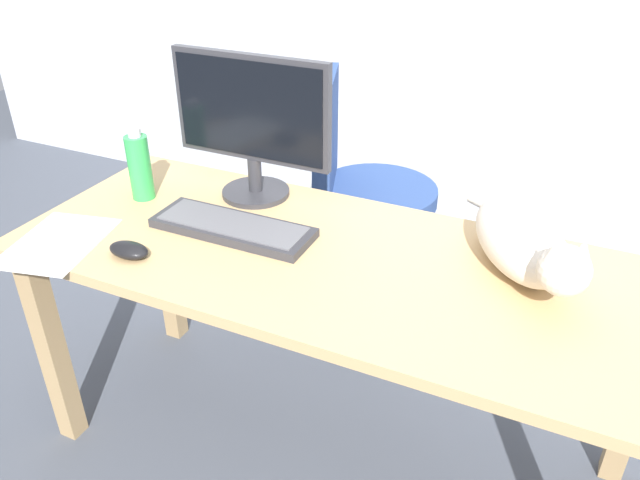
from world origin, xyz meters
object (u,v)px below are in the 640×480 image
Objects in this scene: keyboard at (232,227)px; cat at (524,242)px; monitor at (252,122)px; computer_mouse at (129,250)px; office_chair at (362,219)px; water_bottle at (140,166)px.

keyboard is 0.82× the size of cat.
computer_mouse is at bearing -104.11° from monitor.
office_chair is 0.87m from water_bottle.
office_chair is at bearing 71.84° from monitor.
monitor is 0.89× the size of cat.
monitor is 4.36× the size of computer_mouse.
cat is at bearing -42.73° from office_chair.
office_chair is 2.17× the size of keyboard.
water_bottle is (-0.45, -0.64, 0.38)m from office_chair.
water_bottle is at bearing 169.07° from keyboard.
cat is 0.96m from computer_mouse.
computer_mouse is (-0.89, -0.34, -0.06)m from cat.
computer_mouse is at bearing -106.26° from office_chair.
office_chair is 0.77m from keyboard.
monitor is 0.80m from cat.
computer_mouse is (-0.27, -0.92, 0.30)m from office_chair.
keyboard is (-0.10, -0.70, 0.30)m from office_chair.
office_chair is 8.66× the size of computer_mouse.
keyboard is 0.27m from computer_mouse.
office_chair reaches higher than computer_mouse.
keyboard is at bearing -75.34° from monitor.
monitor is 0.50m from computer_mouse.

